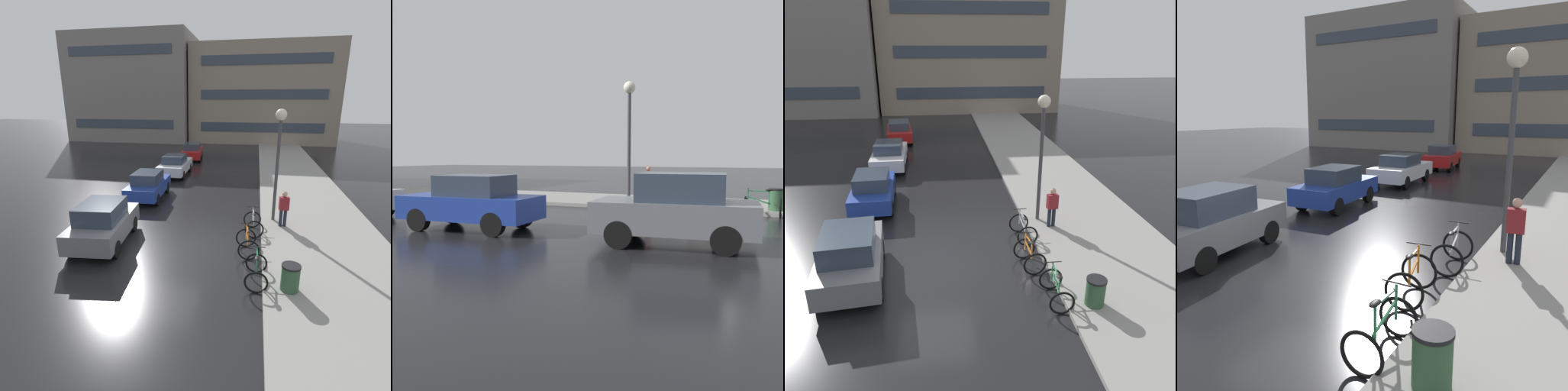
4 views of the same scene
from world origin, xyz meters
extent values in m
plane|color=black|center=(0.00, 0.00, 0.00)|extent=(140.00, 140.00, 0.00)
cube|color=gray|center=(6.00, 10.00, 0.07)|extent=(4.80, 60.00, 0.14)
torus|color=black|center=(3.41, -1.17, 0.35)|extent=(0.70, 0.06, 0.70)
torus|color=black|center=(3.40, -2.28, 0.35)|extent=(0.70, 0.06, 0.70)
cube|color=#237042|center=(3.40, -1.92, 0.63)|extent=(0.04, 0.04, 0.56)
cube|color=#237042|center=(3.41, -1.25, 0.65)|extent=(0.04, 0.04, 0.60)
cube|color=#237042|center=(3.40, -1.59, 0.89)|extent=(0.04, 0.67, 0.04)
cube|color=#237042|center=(3.40, -1.62, 0.57)|extent=(0.04, 0.76, 0.27)
ellipsoid|color=black|center=(3.40, -1.92, 0.94)|extent=(0.14, 0.26, 0.07)
cylinder|color=black|center=(3.41, -1.25, 0.97)|extent=(0.50, 0.03, 0.03)
torus|color=black|center=(3.01, 0.60, 0.38)|extent=(0.76, 0.16, 0.76)
torus|color=black|center=(3.14, -0.39, 0.38)|extent=(0.76, 0.16, 0.76)
cube|color=orange|center=(3.10, -0.07, 0.65)|extent=(0.04, 0.04, 0.54)
cube|color=orange|center=(3.02, 0.53, 0.68)|extent=(0.04, 0.04, 0.59)
cube|color=orange|center=(3.06, 0.23, 0.91)|extent=(0.11, 0.60, 0.04)
cube|color=orange|center=(3.06, 0.20, 0.60)|extent=(0.12, 0.68, 0.25)
ellipsoid|color=black|center=(3.10, -0.07, 0.95)|extent=(0.17, 0.28, 0.07)
cylinder|color=black|center=(3.02, 0.53, 0.99)|extent=(0.50, 0.09, 0.03)
torus|color=black|center=(3.22, 2.53, 0.38)|extent=(0.76, 0.12, 0.76)
torus|color=black|center=(3.31, 1.43, 0.38)|extent=(0.76, 0.12, 0.76)
cube|color=#ADAFB5|center=(3.28, 1.79, 0.63)|extent=(0.04, 0.04, 0.49)
cube|color=#ADAFB5|center=(3.22, 2.45, 0.67)|extent=(0.04, 0.04, 0.59)
cube|color=#ADAFB5|center=(3.25, 2.12, 0.88)|extent=(0.09, 0.66, 0.04)
cube|color=#ADAFB5|center=(3.25, 2.09, 0.58)|extent=(0.10, 0.75, 0.27)
ellipsoid|color=black|center=(3.28, 1.79, 0.90)|extent=(0.16, 0.27, 0.07)
cylinder|color=black|center=(3.22, 2.45, 0.99)|extent=(0.50, 0.07, 0.03)
cube|color=slate|center=(-2.41, -0.04, 0.68)|extent=(2.20, 3.88, 0.72)
cube|color=#2D3847|center=(-2.39, -0.19, 1.36)|extent=(1.68, 2.11, 0.65)
cylinder|color=black|center=(-3.33, 1.01, 0.32)|extent=(0.29, 0.66, 0.64)
cylinder|color=black|center=(-1.75, 1.19, 0.32)|extent=(0.29, 0.66, 0.64)
cylinder|color=black|center=(-3.08, -1.27, 0.32)|extent=(0.29, 0.66, 0.64)
cylinder|color=black|center=(-1.49, -1.10, 0.32)|extent=(0.29, 0.66, 0.64)
cube|color=navy|center=(-2.62, 5.70, 0.65)|extent=(1.93, 3.97, 0.65)
cube|color=#2D3847|center=(-2.61, 5.55, 1.26)|extent=(1.50, 1.96, 0.58)
cylinder|color=black|center=(-3.44, 6.86, 0.32)|extent=(0.26, 0.65, 0.64)
cylinder|color=black|center=(-1.94, 6.94, 0.32)|extent=(0.26, 0.65, 0.64)
cylinder|color=black|center=(-3.30, 4.46, 0.32)|extent=(0.26, 0.65, 0.64)
cylinder|color=black|center=(-1.80, 4.54, 0.32)|extent=(0.26, 0.65, 0.64)
cube|color=silver|center=(-2.55, 11.40, 0.65)|extent=(1.93, 4.32, 0.65)
cube|color=#2D3847|center=(-2.55, 11.23, 1.25)|extent=(1.54, 1.99, 0.55)
cylinder|color=black|center=(-3.40, 12.70, 0.32)|extent=(0.24, 0.65, 0.64)
cylinder|color=black|center=(-1.79, 12.75, 0.32)|extent=(0.24, 0.65, 0.64)
cylinder|color=black|center=(-3.32, 10.06, 0.32)|extent=(0.24, 0.65, 0.64)
cylinder|color=black|center=(-1.71, 10.10, 0.32)|extent=(0.24, 0.65, 0.64)
cube|color=#AD1919|center=(-2.54, 17.57, 0.66)|extent=(2.08, 3.99, 0.67)
cube|color=#2D3847|center=(-2.52, 17.41, 1.27)|extent=(1.58, 2.11, 0.55)
cylinder|color=black|center=(-3.40, 18.67, 0.32)|extent=(0.28, 0.66, 0.64)
cylinder|color=black|center=(-1.92, 18.83, 0.32)|extent=(0.28, 0.66, 0.64)
cylinder|color=black|center=(-3.16, 16.31, 0.32)|extent=(0.28, 0.66, 0.64)
cylinder|color=black|center=(-1.67, 16.46, 0.32)|extent=(0.28, 0.66, 0.64)
cylinder|color=#1E2333|center=(4.41, 2.61, 0.44)|extent=(0.14, 0.14, 0.89)
cylinder|color=#1E2333|center=(4.59, 2.63, 0.44)|extent=(0.14, 0.14, 0.89)
cube|color=maroon|center=(4.50, 2.62, 1.16)|extent=(0.43, 0.29, 0.56)
sphere|color=tan|center=(4.50, 2.62, 1.58)|extent=(0.22, 0.22, 0.22)
cylinder|color=#424247|center=(4.14, 3.31, 2.29)|extent=(0.14, 0.14, 4.58)
sphere|color=#F2EACC|center=(4.14, 3.31, 4.77)|extent=(0.47, 0.47, 0.47)
cylinder|color=#2D5133|center=(4.35, -2.13, 0.43)|extent=(0.51, 0.51, 0.87)
cylinder|color=black|center=(4.35, -2.13, 0.90)|extent=(0.54, 0.54, 0.06)
cube|color=gray|center=(3.68, 33.83, 5.97)|extent=(18.00, 10.34, 11.95)
cube|color=#333D4C|center=(3.68, 28.61, 2.15)|extent=(14.76, 0.06, 1.10)
cube|color=#333D4C|center=(3.68, 28.61, 5.97)|extent=(14.76, 0.06, 1.10)
cube|color=#333D4C|center=(3.68, 28.61, 9.80)|extent=(14.76, 0.06, 1.10)
cube|color=gray|center=(-13.60, 32.18, 6.74)|extent=(16.12, 9.52, 13.47)
cube|color=#333D4C|center=(-13.60, 27.38, 2.43)|extent=(13.22, 0.06, 1.10)
camera|label=1|loc=(3.15, -10.05, 5.35)|focal=28.00mm
camera|label=2|loc=(-12.41, -2.31, 2.07)|focal=40.00mm
camera|label=3|loc=(0.38, -10.24, 6.69)|focal=35.00mm
camera|label=4|loc=(5.80, -6.17, 3.52)|focal=35.00mm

